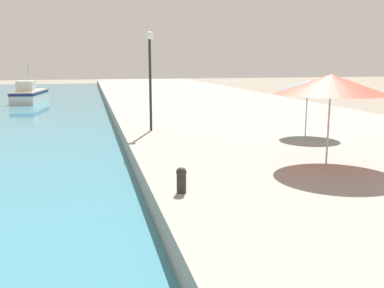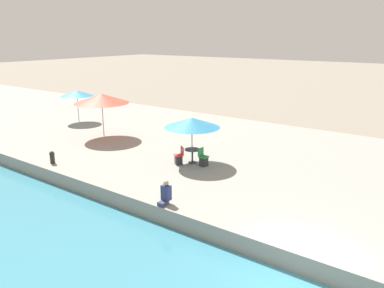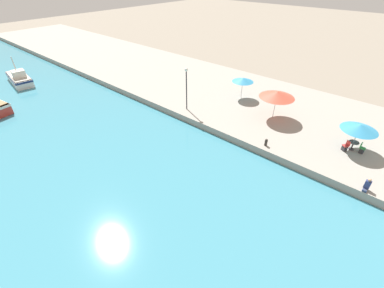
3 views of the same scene
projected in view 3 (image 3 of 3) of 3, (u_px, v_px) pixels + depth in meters
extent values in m
cube|color=gray|center=(150.00, 70.00, 39.77)|extent=(16.00, 90.00, 0.73)
cube|color=silver|center=(20.00, 79.00, 35.88)|extent=(2.91, 6.31, 1.04)
cube|color=navy|center=(19.00, 77.00, 35.65)|extent=(2.96, 6.38, 0.25)
cube|color=#ADA89E|center=(18.00, 75.00, 35.55)|extent=(2.68, 5.81, 0.10)
cube|color=silver|center=(19.00, 74.00, 34.60)|extent=(1.65, 1.52, 0.94)
cylinder|color=#B7B2A8|center=(14.00, 66.00, 34.80)|extent=(0.12, 0.12, 2.51)
cylinder|color=#B7B7B7|center=(355.00, 139.00, 21.48)|extent=(0.06, 0.06, 2.04)
cone|color=teal|center=(360.00, 127.00, 20.84)|extent=(2.86, 2.86, 0.50)
cylinder|color=#B7B7B7|center=(275.00, 107.00, 25.98)|extent=(0.06, 0.06, 2.38)
cone|color=#E04C38|center=(277.00, 94.00, 25.21)|extent=(3.48, 3.48, 0.61)
cylinder|color=#B7B7B7|center=(242.00, 89.00, 30.00)|extent=(0.06, 0.06, 2.12)
cone|color=teal|center=(243.00, 80.00, 29.36)|extent=(2.45, 2.45, 0.43)
cylinder|color=#333338|center=(351.00, 149.00, 22.00)|extent=(0.44, 0.44, 0.04)
cylinder|color=#333338|center=(353.00, 146.00, 21.81)|extent=(0.08, 0.08, 0.70)
cylinder|color=#4C4742|center=(354.00, 142.00, 21.59)|extent=(0.80, 0.80, 0.04)
cube|color=#2D2D33|center=(362.00, 151.00, 21.44)|extent=(0.36, 0.36, 0.45)
cube|color=#2D8E42|center=(363.00, 148.00, 21.30)|extent=(0.43, 0.43, 0.06)
cube|color=#2D8E42|center=(361.00, 145.00, 21.28)|extent=(0.40, 0.09, 0.40)
cube|color=#2D2D33|center=(344.00, 148.00, 21.75)|extent=(0.48, 0.48, 0.45)
cube|color=red|center=(345.00, 146.00, 21.60)|extent=(0.56, 0.56, 0.06)
cube|color=red|center=(348.00, 143.00, 21.50)|extent=(0.29, 0.36, 0.40)
cube|color=#333D5B|center=(365.00, 190.00, 17.91)|extent=(0.40, 0.28, 0.16)
cube|color=navy|center=(367.00, 184.00, 17.81)|extent=(0.26, 0.36, 0.60)
sphere|color=tan|center=(370.00, 180.00, 17.58)|extent=(0.22, 0.22, 0.22)
cylinder|color=#2D2823|center=(266.00, 143.00, 22.34)|extent=(0.24, 0.24, 0.45)
sphere|color=#2D2823|center=(266.00, 140.00, 22.17)|extent=(0.26, 0.26, 0.26)
cylinder|color=#232328|center=(187.00, 91.00, 26.94)|extent=(0.12, 0.12, 4.20)
sphere|color=white|center=(186.00, 70.00, 25.64)|extent=(0.36, 0.36, 0.36)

